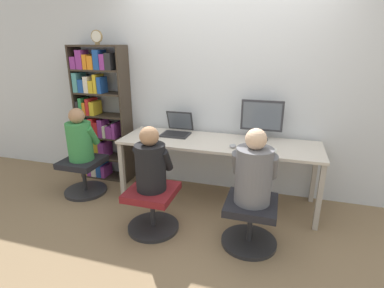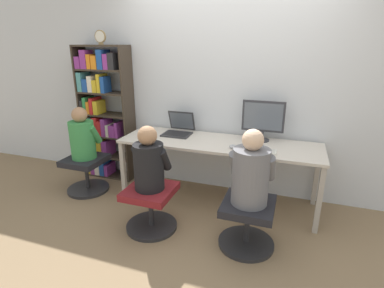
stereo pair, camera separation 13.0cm
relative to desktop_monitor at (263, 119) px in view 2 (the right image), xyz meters
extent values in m
plane|color=#846B4C|center=(-0.45, -0.55, -1.00)|extent=(14.00, 14.00, 0.00)
cube|color=silver|center=(-0.45, 0.20, 0.30)|extent=(10.00, 0.05, 2.60)
cube|color=beige|center=(-0.45, -0.21, -0.26)|extent=(2.26, 0.68, 0.03)
cube|color=#ADA497|center=(-1.54, -0.51, -0.64)|extent=(0.05, 0.05, 0.72)
cube|color=#ADA497|center=(0.64, -0.51, -0.64)|extent=(0.05, 0.05, 0.72)
cube|color=#ADA497|center=(-1.54, 0.09, -0.64)|extent=(0.05, 0.05, 0.72)
cube|color=#ADA497|center=(0.64, 0.09, -0.64)|extent=(0.05, 0.05, 0.72)
cylinder|color=#333338|center=(0.00, 0.00, -0.24)|extent=(0.18, 0.18, 0.01)
cylinder|color=#333338|center=(0.00, 0.00, -0.19)|extent=(0.04, 0.04, 0.10)
cube|color=#333338|center=(0.00, 0.00, 0.04)|extent=(0.47, 0.02, 0.35)
cube|color=slate|center=(0.00, -0.01, 0.04)|extent=(0.42, 0.01, 0.30)
cube|color=#2D2D30|center=(-1.00, -0.12, -0.24)|extent=(0.33, 0.26, 0.02)
cube|color=black|center=(-1.00, -0.12, -0.23)|extent=(0.29, 0.20, 0.00)
cube|color=#2D2D30|center=(-1.00, 0.05, -0.11)|extent=(0.33, 0.10, 0.25)
cube|color=slate|center=(-1.00, 0.05, -0.11)|extent=(0.29, 0.08, 0.21)
cube|color=silver|center=(0.00, -0.39, -0.24)|extent=(0.39, 0.13, 0.02)
cube|color=#BAB8AD|center=(0.00, -0.39, -0.22)|extent=(0.36, 0.11, 0.00)
ellipsoid|color=#99999E|center=(-0.26, -0.36, -0.23)|extent=(0.07, 0.10, 0.03)
cylinder|color=#262628|center=(0.02, -0.93, -0.98)|extent=(0.52, 0.52, 0.04)
cylinder|color=#262628|center=(0.02, -0.93, -0.79)|extent=(0.05, 0.05, 0.34)
cube|color=black|center=(0.02, -0.93, -0.58)|extent=(0.46, 0.48, 0.07)
cylinder|color=#262628|center=(-0.95, -0.97, -0.98)|extent=(0.52, 0.52, 0.04)
cylinder|color=#262628|center=(-0.95, -0.97, -0.79)|extent=(0.05, 0.05, 0.34)
cube|color=maroon|center=(-0.95, -0.97, -0.58)|extent=(0.46, 0.48, 0.07)
cylinder|color=slate|center=(0.02, -0.93, -0.29)|extent=(0.32, 0.32, 0.51)
sphere|color=beige|center=(0.02, -0.93, 0.05)|extent=(0.19, 0.19, 0.19)
cylinder|color=slate|center=(-0.13, -0.86, -0.22)|extent=(0.09, 0.22, 0.29)
cylinder|color=slate|center=(0.17, -0.86, -0.22)|extent=(0.09, 0.22, 0.29)
cylinder|color=black|center=(-0.95, -0.97, -0.32)|extent=(0.29, 0.29, 0.46)
sphere|color=#A87A56|center=(-0.95, -0.97, 0.00)|extent=(0.19, 0.19, 0.19)
cylinder|color=black|center=(-1.08, -0.90, -0.25)|extent=(0.08, 0.20, 0.26)
cylinder|color=black|center=(-0.81, -0.90, -0.25)|extent=(0.08, 0.20, 0.26)
cube|color=#382D23|center=(-2.42, 0.02, -0.10)|extent=(0.02, 0.28, 1.79)
cube|color=#382D23|center=(-1.72, 0.02, -0.10)|extent=(0.02, 0.28, 1.79)
cube|color=#382D23|center=(-2.07, 0.02, -0.98)|extent=(0.67, 0.27, 0.02)
cube|color=#382D23|center=(-2.07, 0.02, -0.69)|extent=(0.67, 0.27, 0.02)
cube|color=#382D23|center=(-2.07, 0.02, -0.40)|extent=(0.67, 0.27, 0.02)
cube|color=#382D23|center=(-2.07, 0.02, -0.10)|extent=(0.67, 0.27, 0.02)
cube|color=#382D23|center=(-2.07, 0.02, 0.19)|extent=(0.67, 0.27, 0.02)
cube|color=#382D23|center=(-2.07, 0.02, 0.49)|extent=(0.67, 0.27, 0.02)
cube|color=#382D23|center=(-2.07, 0.02, 0.78)|extent=(0.67, 0.27, 0.02)
cube|color=gold|center=(-2.37, -0.02, -0.88)|extent=(0.05, 0.18, 0.19)
cube|color=#8C338C|center=(-2.31, -0.04, -0.86)|extent=(0.06, 0.16, 0.22)
cube|color=silver|center=(-2.23, -0.03, -0.85)|extent=(0.08, 0.16, 0.24)
cube|color=#1E4C9E|center=(-2.15, 0.00, -0.86)|extent=(0.07, 0.23, 0.23)
cube|color=#8C338C|center=(-2.08, -0.01, -0.89)|extent=(0.05, 0.22, 0.16)
cube|color=teal|center=(-2.37, -0.03, -0.59)|extent=(0.05, 0.17, 0.17)
cube|color=silver|center=(-2.30, -0.02, -0.56)|extent=(0.07, 0.19, 0.23)
cube|color=silver|center=(-2.23, -0.03, -0.60)|extent=(0.06, 0.17, 0.16)
cube|color=gold|center=(-2.16, 0.00, -0.58)|extent=(0.07, 0.23, 0.20)
cube|color=#8C338C|center=(-2.08, 0.00, -0.57)|extent=(0.08, 0.23, 0.21)
cube|color=red|center=(-2.36, -0.02, -0.27)|extent=(0.06, 0.20, 0.22)
cube|color=teal|center=(-2.28, 0.00, -0.27)|extent=(0.08, 0.23, 0.23)
cube|color=red|center=(-2.20, -0.03, -0.26)|extent=(0.08, 0.17, 0.25)
cube|color=red|center=(-2.13, -0.02, -0.28)|extent=(0.06, 0.19, 0.20)
cube|color=#8C338C|center=(-2.06, -0.01, -0.26)|extent=(0.06, 0.21, 0.24)
cube|color=silver|center=(-2.01, -0.02, -0.30)|extent=(0.04, 0.20, 0.16)
cube|color=#8C338C|center=(-1.93, -0.02, -0.31)|extent=(0.09, 0.19, 0.16)
cube|color=#8C338C|center=(-1.86, 0.00, -0.28)|extent=(0.04, 0.23, 0.20)
cube|color=#262628|center=(-2.37, -0.02, 0.00)|extent=(0.04, 0.19, 0.18)
cube|color=#2D8C47|center=(-2.32, -0.01, 0.02)|extent=(0.05, 0.21, 0.22)
cube|color=orange|center=(-2.27, -0.01, -0.01)|extent=(0.05, 0.20, 0.16)
cube|color=red|center=(-2.22, 0.00, 0.02)|extent=(0.05, 0.22, 0.21)
cube|color=gold|center=(-2.15, -0.02, 0.00)|extent=(0.06, 0.20, 0.18)
cube|color=teal|center=(-2.36, -0.01, 0.33)|extent=(0.07, 0.22, 0.25)
cube|color=#1E4C9E|center=(-2.28, 0.00, 0.29)|extent=(0.08, 0.22, 0.16)
cube|color=silver|center=(-2.20, -0.01, 0.31)|extent=(0.07, 0.21, 0.21)
cube|color=gold|center=(-2.13, -0.02, 0.28)|extent=(0.06, 0.19, 0.16)
cube|color=gold|center=(-2.07, -0.02, 0.32)|extent=(0.05, 0.19, 0.23)
cube|color=#1E4C9E|center=(-2.01, -0.03, 0.31)|extent=(0.05, 0.17, 0.20)
cube|color=#8C338C|center=(-2.36, -0.03, 0.57)|extent=(0.08, 0.18, 0.15)
cube|color=#8C338C|center=(-2.26, -0.03, 0.61)|extent=(0.09, 0.17, 0.23)
cube|color=orange|center=(-2.18, -0.01, 0.59)|extent=(0.06, 0.20, 0.18)
cube|color=orange|center=(-2.11, 0.00, 0.58)|extent=(0.08, 0.23, 0.17)
cube|color=#1E4C9E|center=(-2.02, -0.02, 0.62)|extent=(0.08, 0.20, 0.24)
cube|color=#8C338C|center=(-1.94, -0.02, 0.59)|extent=(0.07, 0.19, 0.19)
cube|color=#262628|center=(-1.86, -0.02, 0.60)|extent=(0.08, 0.19, 0.20)
cube|color=olive|center=(-2.00, -0.06, 0.80)|extent=(0.05, 0.03, 0.02)
cylinder|color=olive|center=(-2.00, -0.06, 0.89)|extent=(0.15, 0.02, 0.15)
cylinder|color=silver|center=(-2.00, -0.07, 0.89)|extent=(0.13, 0.00, 0.13)
cylinder|color=#262628|center=(-2.09, -0.49, -0.98)|extent=(0.52, 0.52, 0.04)
cylinder|color=#262628|center=(-2.09, -0.49, -0.79)|extent=(0.05, 0.05, 0.34)
cube|color=black|center=(-2.09, -0.49, -0.58)|extent=(0.46, 0.48, 0.07)
cylinder|color=#388C47|center=(-2.09, -0.49, -0.31)|extent=(0.30, 0.30, 0.46)
sphere|color=#A87A56|center=(-2.09, -0.49, 0.00)|extent=(0.18, 0.18, 0.18)
cylinder|color=#388C47|center=(-2.23, -0.42, -0.25)|extent=(0.08, 0.20, 0.26)
cylinder|color=#388C47|center=(-1.95, -0.42, -0.25)|extent=(0.08, 0.20, 0.26)
camera|label=1|loc=(0.20, -3.38, 0.81)|focal=28.00mm
camera|label=2|loc=(0.32, -3.34, 0.81)|focal=28.00mm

